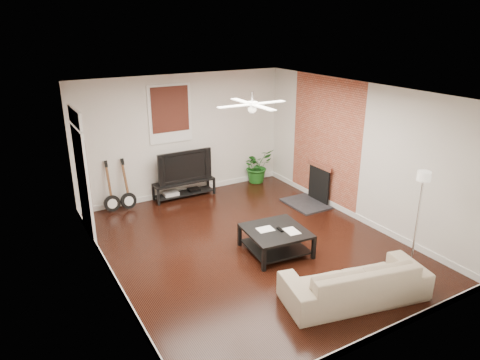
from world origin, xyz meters
name	(u,v)px	position (x,y,z in m)	size (l,w,h in m)	color
room	(252,173)	(0.00, 0.00, 1.40)	(5.01, 6.01, 2.81)	black
brick_accent	(325,142)	(2.49, 1.00, 1.40)	(0.02, 2.20, 2.80)	#AC5037
fireplace	(312,184)	(2.20, 1.00, 0.46)	(0.80, 1.10, 0.92)	black
window_back	(170,114)	(-0.30, 2.97, 1.95)	(1.00, 0.06, 1.30)	#3B1210
door_left	(83,174)	(-2.46, 1.90, 1.25)	(0.08, 1.00, 2.50)	white
tv_stand	(184,189)	(-0.13, 2.78, 0.20)	(1.43, 0.38, 0.40)	black
tv	(183,165)	(-0.13, 2.80, 0.77)	(1.28, 0.17, 0.74)	black
coffee_table	(276,241)	(0.26, -0.42, 0.22)	(1.03, 1.03, 0.43)	black
sofa	(355,280)	(0.47, -2.17, 0.31)	(2.14, 0.84, 0.62)	tan
floor_lamp	(417,223)	(1.82, -2.07, 0.87)	(0.29, 0.29, 1.74)	silver
potted_plant	(257,166)	(1.89, 2.82, 0.43)	(0.77, 0.67, 0.86)	#1C5F1B
guitar_left	(110,188)	(-1.81, 2.75, 0.57)	(0.35, 0.25, 1.14)	black
guitar_right	(127,185)	(-1.46, 2.72, 0.57)	(0.35, 0.25, 1.14)	black
ceiling_fan	(252,104)	(0.00, 0.00, 2.60)	(1.24, 1.24, 0.32)	white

